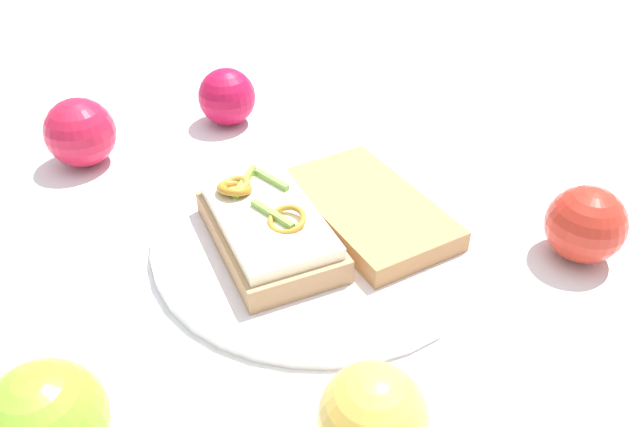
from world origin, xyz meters
The scene contains 9 objects.
ground_plane centered at (0.00, 0.00, 0.00)m, with size 2.00×2.00×0.00m, color white.
plate centered at (0.00, 0.00, 0.01)m, with size 0.32×0.32×0.01m, color white.
sandwich centered at (-0.05, 0.02, 0.03)m, with size 0.15×0.18×0.05m.
bread_slice_side centered at (0.05, -0.02, 0.02)m, with size 0.18×0.10×0.02m, color #B37F4E.
apple_0 centered at (0.10, 0.24, 0.04)m, with size 0.07×0.07×0.07m, color #B11038.
apple_1 centered at (-0.29, -0.02, 0.04)m, with size 0.08×0.08×0.08m, color #7CA92B.
apple_2 centered at (-0.15, -0.17, 0.04)m, with size 0.07×0.07×0.07m, color gold.
apple_3 centered at (-0.07, 0.29, 0.04)m, with size 0.08×0.08×0.08m, color red.
apple_4 centered at (0.14, -0.19, 0.04)m, with size 0.07×0.07×0.07m, color red.
Camera 1 is at (-0.35, -0.31, 0.37)m, focal length 35.04 mm.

